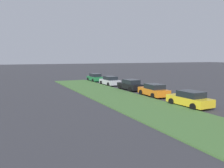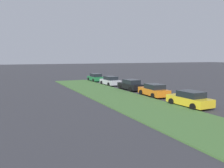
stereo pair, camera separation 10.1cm
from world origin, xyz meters
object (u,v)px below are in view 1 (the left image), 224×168
parked_car_black (131,85)px  parked_car_silver (110,81)px  parked_car_orange (154,90)px  parked_car_green (95,78)px  parked_car_yellow (190,99)px

parked_car_black → parked_car_silver: same height
parked_car_orange → parked_car_green: 18.60m
parked_car_orange → parked_car_black: 5.63m
parked_car_yellow → parked_car_silver: (17.85, -0.14, 0.00)m
parked_car_orange → parked_car_green: same height
parked_car_yellow → parked_car_green: size_ratio=1.01×
parked_car_green → parked_car_silver: bearing=179.9°
parked_car_black → parked_car_silver: bearing=0.1°
parked_car_silver → parked_car_black: bearing=-179.1°
parked_car_orange → parked_car_yellow: bearing=-179.4°
parked_car_silver → parked_car_green: size_ratio=1.01×
parked_car_yellow → parked_car_orange: size_ratio=0.99×
parked_car_orange → parked_car_silver: bearing=4.2°
parked_car_silver → parked_car_orange: bearing=178.9°
parked_car_yellow → parked_car_black: (11.67, -0.43, 0.00)m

